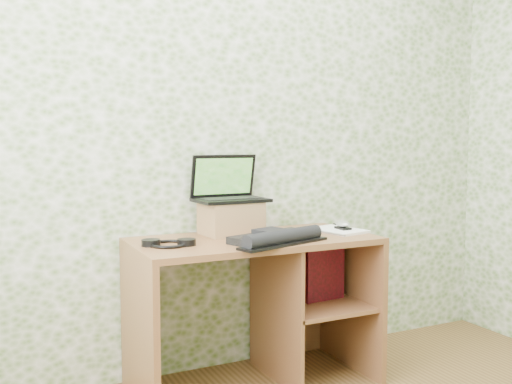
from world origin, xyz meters
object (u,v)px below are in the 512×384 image
desk (265,288)px  keyboard (277,237)px  laptop (228,190)px  notepad (337,230)px  riser (231,218)px

desk → keyboard: bearing=-100.5°
laptop → keyboard: 0.41m
notepad → desk: bearing=161.5°
riser → notepad: bearing=-15.9°
laptop → notepad: bearing=-22.0°
riser → notepad: size_ratio=0.99×
desk → notepad: notepad is taller
keyboard → notepad: size_ratio=1.79×
desk → notepad: size_ratio=4.20×
desk → keyboard: 0.35m
desk → laptop: 0.54m
keyboard → notepad: bearing=1.3°
riser → keyboard: 0.33m
riser → laptop: (-0.00, 0.04, 0.14)m
keyboard → notepad: (0.45, 0.15, -0.02)m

